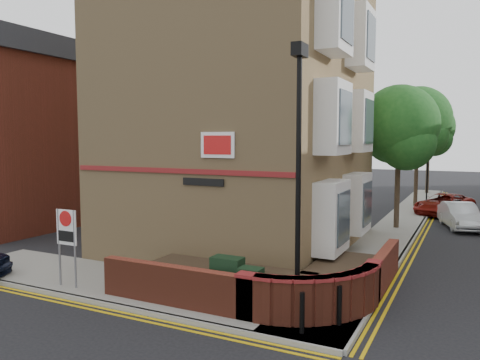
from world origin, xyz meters
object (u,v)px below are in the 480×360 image
lamppost (298,181)px  utility_cabinet_large (227,280)px  zone_sign (67,233)px  silver_car_near (460,216)px

lamppost → utility_cabinet_large: (-1.90, 0.10, -2.62)m
utility_cabinet_large → zone_sign: zone_sign is taller
utility_cabinet_large → silver_car_near: size_ratio=0.32×
lamppost → utility_cabinet_large: lamppost is taller
zone_sign → utility_cabinet_large: bearing=9.7°
lamppost → zone_sign: (-6.60, -0.70, -1.70)m
silver_car_near → zone_sign: bearing=-138.6°
zone_sign → lamppost: bearing=6.1°
utility_cabinet_large → silver_car_near: utility_cabinet_large is taller
utility_cabinet_large → silver_car_near: bearing=70.9°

